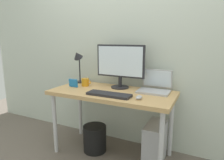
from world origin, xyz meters
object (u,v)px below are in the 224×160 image
object	(u,v)px
desk	(112,98)
monitor	(120,64)
photo_frame	(73,83)
desk_lamp	(78,60)
wastebasket	(95,138)
computer_tower	(155,143)
mouse	(139,97)
coffee_mug	(85,82)
keyboard	(109,94)
laptop	(155,86)

from	to	relation	value
desk	monitor	world-z (taller)	monitor
photo_frame	desk	bearing A→B (deg)	3.73
desk	monitor	size ratio (longest dim) A/B	2.33
desk_lamp	wastebasket	size ratio (longest dim) A/B	1.37
wastebasket	monitor	bearing A→B (deg)	43.49
monitor	computer_tower	world-z (taller)	monitor
wastebasket	desk	bearing A→B (deg)	9.39
monitor	mouse	size ratio (longest dim) A/B	6.17
monitor	computer_tower	xyz separation A→B (m)	(0.45, -0.12, -0.78)
desk	wastebasket	bearing A→B (deg)	-170.61
coffee_mug	photo_frame	distance (m)	0.14
monitor	coffee_mug	xyz separation A→B (m)	(-0.40, -0.09, -0.23)
mouse	photo_frame	world-z (taller)	photo_frame
desk	desk_lamp	xyz separation A→B (m)	(-0.55, 0.17, 0.36)
desk_lamp	mouse	size ratio (longest dim) A/B	4.58
computer_tower	wastebasket	distance (m)	0.68
keyboard	mouse	distance (m)	0.30
computer_tower	monitor	bearing A→B (deg)	165.09
desk_lamp	coffee_mug	xyz separation A→B (m)	(0.16, -0.09, -0.24)
laptop	wastebasket	xyz separation A→B (m)	(-0.61, -0.22, -0.63)
coffee_mug	wastebasket	size ratio (longest dim) A/B	0.41
laptop	computer_tower	bearing A→B (deg)	-66.67
desk	desk_lamp	distance (m)	0.68
desk_lamp	photo_frame	bearing A→B (deg)	-70.65
desk	keyboard	bearing A→B (deg)	-74.22
desk_lamp	mouse	bearing A→B (deg)	-19.76
keyboard	wastebasket	size ratio (longest dim) A/B	1.47
laptop	photo_frame	xyz separation A→B (m)	(-0.88, -0.22, -0.01)
mouse	desk	bearing A→B (deg)	156.87
keyboard	computer_tower	size ratio (longest dim) A/B	1.05
desk	photo_frame	xyz separation A→B (m)	(-0.47, -0.03, 0.12)
photo_frame	wastebasket	distance (m)	0.68
desk	coffee_mug	size ratio (longest dim) A/B	10.64
laptop	wastebasket	bearing A→B (deg)	-159.73
mouse	computer_tower	xyz separation A→B (m)	(0.12, 0.20, -0.53)
desk	photo_frame	world-z (taller)	photo_frame
photo_frame	wastebasket	size ratio (longest dim) A/B	0.37
computer_tower	coffee_mug	bearing A→B (deg)	178.24
laptop	mouse	xyz separation A→B (m)	(-0.06, -0.34, -0.04)
desk	photo_frame	bearing A→B (deg)	-176.27
desk_lamp	computer_tower	world-z (taller)	desk_lamp
laptop	keyboard	distance (m)	0.51
desk_lamp	coffee_mug	world-z (taller)	desk_lamp
mouse	desk_lamp	bearing A→B (deg)	160.24
mouse	photo_frame	xyz separation A→B (m)	(-0.82, 0.12, 0.03)
desk	desk_lamp	bearing A→B (deg)	162.46
desk_lamp	photo_frame	world-z (taller)	desk_lamp
laptop	keyboard	size ratio (longest dim) A/B	0.73
monitor	mouse	bearing A→B (deg)	-44.03
computer_tower	desk_lamp	bearing A→B (deg)	173.21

